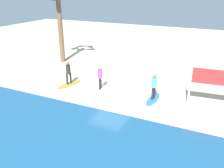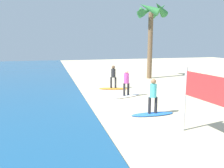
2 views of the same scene
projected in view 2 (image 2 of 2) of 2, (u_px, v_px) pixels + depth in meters
name	position (u px, v px, depth m)	size (l,w,h in m)	color
ground_plane	(135.00, 98.00, 13.96)	(60.00, 60.00, 0.00)	beige
surfboard_blue	(152.00, 114.00, 10.81)	(2.10, 0.56, 0.09)	blue
surfer_blue	(153.00, 94.00, 10.62)	(0.32, 0.46, 1.64)	#232328
surfboard_white	(126.00, 96.00, 14.35)	(2.10, 0.56, 0.09)	white
surfer_white	(126.00, 81.00, 14.17)	(0.32, 0.44, 1.64)	#232328
surfboard_orange	(113.00, 88.00, 16.66)	(2.10, 0.56, 0.09)	orange
surfer_orange	(113.00, 75.00, 16.47)	(0.32, 0.45, 1.64)	#232328
palm_tree	(151.00, 17.00, 20.58)	(2.88, 3.03, 6.94)	brown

